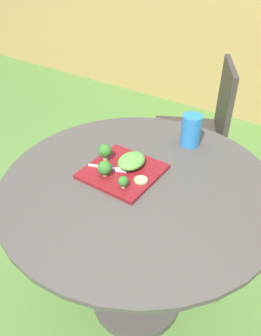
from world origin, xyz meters
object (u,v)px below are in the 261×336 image
(salad_plate, at_px, (123,171))
(drinking_glass, at_px, (191,132))
(fork, at_px, (112,168))
(patio_chair, at_px, (203,123))

(salad_plate, distance_m, drinking_glass, 0.36)
(fork, bearing_deg, patio_chair, 91.93)
(salad_plate, bearing_deg, drinking_glass, 70.80)
(patio_chair, relative_size, drinking_glass, 6.58)
(drinking_glass, bearing_deg, fork, -113.71)
(patio_chair, height_order, fork, patio_chair)
(patio_chair, relative_size, fork, 6.00)
(salad_plate, relative_size, fork, 1.78)
(drinking_glass, xyz_separation_m, fork, (-0.16, -0.35, -0.04))
(patio_chair, height_order, salad_plate, patio_chair)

